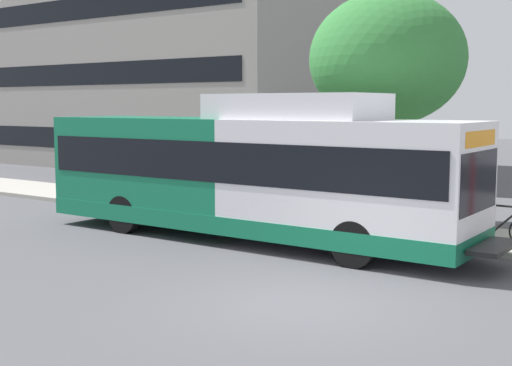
% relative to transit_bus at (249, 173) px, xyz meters
% --- Properties ---
extents(ground_plane, '(120.00, 120.00, 0.00)m').
position_rel_transit_bus_xyz_m(ground_plane, '(-4.01, 4.03, -1.70)').
color(ground_plane, '#4C4C51').
extents(sidewalk_curb, '(3.00, 56.00, 0.14)m').
position_rel_transit_bus_xyz_m(sidewalk_curb, '(2.99, 2.03, -1.63)').
color(sidewalk_curb, '#A8A399').
rests_on(sidewalk_curb, ground).
extents(transit_bus, '(2.58, 12.25, 3.65)m').
position_rel_transit_bus_xyz_m(transit_bus, '(0.00, 0.00, 0.00)').
color(transit_bus, white).
rests_on(transit_bus, ground).
extents(bicycle_parked, '(0.52, 1.76, 1.02)m').
position_rel_transit_bus_xyz_m(bicycle_parked, '(2.45, -5.49, -1.14)').
color(bicycle_parked, black).
rests_on(bicycle_parked, sidewalk_curb).
extents(street_tree_near_stop, '(4.29, 4.29, 6.33)m').
position_rel_transit_bus_xyz_m(street_tree_near_stop, '(3.85, -1.92, 2.93)').
color(street_tree_near_stop, '#4C3823').
rests_on(street_tree_near_stop, sidewalk_curb).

